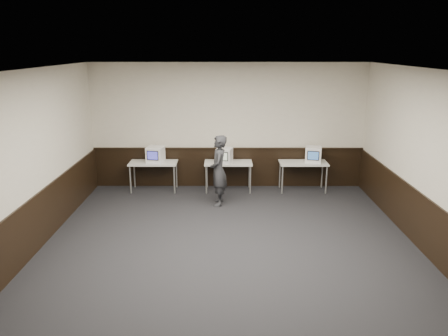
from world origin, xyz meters
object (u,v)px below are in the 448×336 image
object	(u,v)px
emac_left	(155,154)
person	(219,171)
emac_center	(224,155)
emac_right	(313,155)
desk_left	(153,165)
desk_right	(303,165)
desk_center	(228,165)

from	to	relation	value
emac_left	person	distance (m)	1.92
emac_center	emac_right	distance (m)	2.24
emac_right	person	bearing A→B (deg)	-143.45
desk_left	desk_right	size ratio (longest dim) A/B	1.00
emac_right	person	xyz separation A→B (m)	(-2.37, -1.05, -0.13)
emac_left	emac_center	size ratio (longest dim) A/B	1.03
desk_left	desk_right	bearing A→B (deg)	0.00
desk_center	person	size ratio (longest dim) A/B	0.73
emac_center	person	xyz separation A→B (m)	(-0.13, -1.00, -0.12)
desk_left	desk_right	distance (m)	3.80
person	desk_right	bearing A→B (deg)	117.26
emac_left	person	world-z (taller)	person
emac_left	emac_right	world-z (taller)	emac_left
desk_left	desk_center	distance (m)	1.90
desk_center	desk_right	size ratio (longest dim) A/B	1.00
desk_center	emac_center	distance (m)	0.28
desk_left	emac_right	world-z (taller)	emac_right
desk_left	emac_left	bearing A→B (deg)	1.84
emac_center	emac_right	xyz separation A→B (m)	(2.24, 0.05, 0.01)
desk_right	emac_center	distance (m)	2.02
desk_left	desk_center	xyz separation A→B (m)	(1.90, 0.00, 0.00)
desk_left	desk_right	xyz separation A→B (m)	(3.80, 0.00, 0.00)
desk_right	emac_center	size ratio (longest dim) A/B	2.57
emac_center	person	size ratio (longest dim) A/B	0.28
emac_left	desk_center	bearing A→B (deg)	10.28
emac_left	emac_right	distance (m)	3.98
desk_right	person	xyz separation A→B (m)	(-2.13, -1.04, 0.14)
desk_center	person	bearing A→B (deg)	-102.44
desk_right	person	size ratio (longest dim) A/B	0.73
desk_left	emac_center	size ratio (longest dim) A/B	2.57
person	emac_center	bearing A→B (deg)	173.82
desk_center	emac_center	xyz separation A→B (m)	(-0.10, -0.04, 0.26)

